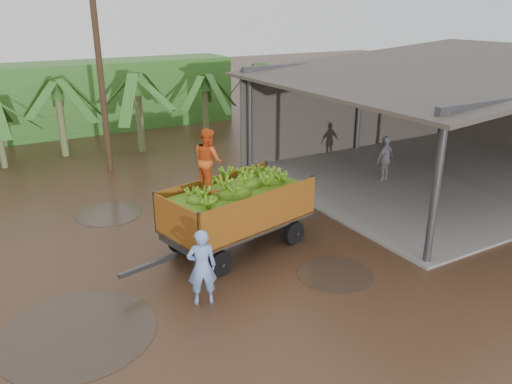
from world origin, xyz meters
TOP-DOWN VIEW (x-y plane):
  - ground at (0.00, 0.00)m, footprint 100.00×100.00m
  - packing_shed at (11.77, 1.77)m, footprint 12.78×10.80m
  - hedge_north at (-2.00, 16.00)m, footprint 22.00×3.00m
  - banana_trailer at (1.43, -0.47)m, footprint 5.67×2.77m
  - man_blue at (-0.50, -2.48)m, footprint 0.75×0.61m
  - man_grey at (8.90, 1.71)m, footprint 1.12×0.69m
  - utility_pole at (0.19, 8.14)m, footprint 1.20×0.24m

SIDE VIEW (x-z plane):
  - ground at x=0.00m, z-range 0.00..0.00m
  - man_grey at x=8.90m, z-range 0.00..1.78m
  - man_blue at x=-0.50m, z-range 0.00..1.79m
  - banana_trailer at x=1.43m, z-range -0.50..2.98m
  - hedge_north at x=-2.00m, z-range 0.00..3.60m
  - packing_shed at x=11.77m, z-range 0.13..4.88m
  - utility_pole at x=0.19m, z-range 0.06..8.56m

